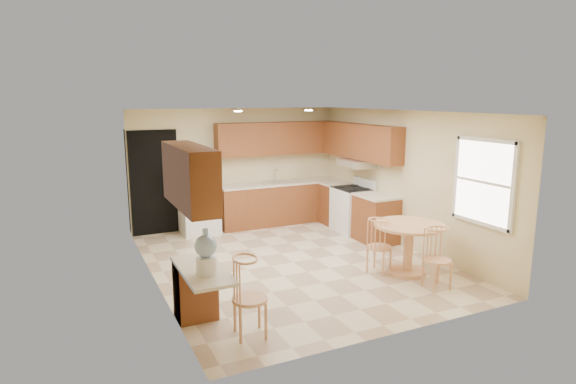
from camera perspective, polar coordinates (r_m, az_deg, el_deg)
name	(u,v)px	position (r m, az deg, el deg)	size (l,w,h in m)	color
floor	(293,262)	(8.17, 0.61, -8.32)	(5.50, 5.50, 0.00)	beige
ceiling	(293,112)	(7.71, 0.65, 9.48)	(4.50, 5.50, 0.02)	white
wall_back	(237,167)	(10.35, -6.04, 2.92)	(4.50, 0.02, 2.50)	beige
wall_front	(400,231)	(5.57, 13.13, -4.55)	(4.50, 0.02, 2.50)	beige
wall_left	(153,202)	(7.17, -15.76, -1.15)	(0.02, 5.50, 2.50)	beige
wall_right	(404,179)	(9.04, 13.57, 1.46)	(0.02, 5.50, 2.50)	beige
doorway	(154,183)	(9.94, -15.55, 1.06)	(0.90, 0.02, 2.10)	black
base_cab_back	(280,203)	(10.55, -0.92, -1.37)	(2.75, 0.60, 0.87)	brown
counter_back	(280,183)	(10.46, -0.92, 1.07)	(2.75, 0.63, 0.04)	beige
base_cab_right_a	(337,204)	(10.52, 5.77, -1.46)	(0.60, 0.59, 0.87)	brown
counter_right_a	(337,184)	(10.43, 5.82, 0.98)	(0.63, 0.59, 0.04)	beige
base_cab_right_b	(376,219)	(9.34, 10.37, -3.21)	(0.60, 0.80, 0.87)	brown
counter_right_b	(377,196)	(9.24, 10.47, -0.48)	(0.63, 0.80, 0.04)	beige
upper_cab_back	(278,138)	(10.45, -1.25, 6.37)	(2.75, 0.33, 0.70)	brown
upper_cab_right	(360,141)	(9.84, 8.55, 5.94)	(0.33, 2.42, 0.70)	brown
upper_cab_left	(189,176)	(5.55, -11.60, 1.82)	(0.33, 1.40, 0.70)	brown
sink	(279,182)	(10.44, -1.05, 1.17)	(0.78, 0.44, 0.01)	silver
range_hood	(357,163)	(9.81, 8.16, 3.41)	(0.50, 0.76, 0.14)	silver
desk_pedestal	(195,290)	(6.24, -10.91, -11.35)	(0.48, 0.42, 0.72)	brown
desk_top	(203,270)	(5.76, -10.10, -9.13)	(0.50, 1.20, 0.04)	beige
window	(484,182)	(7.66, 22.19, 1.11)	(0.06, 1.12, 1.30)	white
can_light_a	(238,111)	(8.62, -5.93, 9.51)	(0.14, 0.14, 0.02)	white
can_light_b	(309,110)	(9.18, 2.45, 9.66)	(0.14, 0.14, 0.02)	white
refrigerator	(199,193)	(9.82, -10.54, -0.18)	(0.73, 0.71, 1.65)	white
stove	(352,209)	(9.94, 7.65, -2.04)	(0.65, 0.76, 1.09)	white
dining_table	(409,241)	(7.75, 14.10, -5.68)	(1.09, 1.09, 0.81)	tan
chair_table_a	(383,241)	(7.65, 11.16, -5.77)	(0.38, 0.49, 0.86)	tan
chair_table_b	(442,254)	(7.22, 17.81, -7.04)	(0.39, 0.39, 0.88)	tan
chair_desk	(252,292)	(5.56, -4.23, -11.70)	(0.42, 0.54, 0.94)	tan
water_crock	(206,254)	(5.51, -9.69, -7.21)	(0.25, 0.25, 0.53)	white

